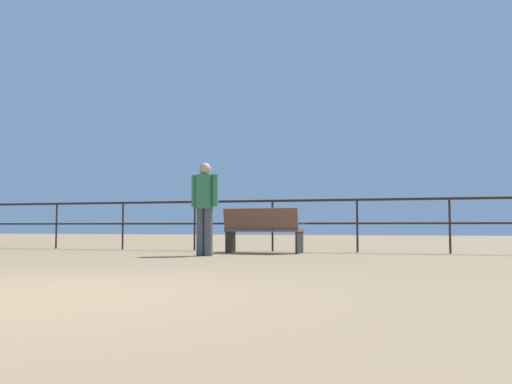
{
  "coord_description": "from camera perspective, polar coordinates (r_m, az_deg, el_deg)",
  "views": [
    {
      "loc": [
        2.8,
        -3.53,
        0.54
      ],
      "look_at": [
        -0.23,
        7.24,
        1.26
      ],
      "focal_mm": 37.54,
      "sensor_mm": 36.0,
      "label": 1
    }
  ],
  "objects": [
    {
      "name": "ground_plane",
      "position": [
        4.54,
        -22.88,
        -10.19
      ],
      "size": [
        60.0,
        60.0,
        0.0
      ],
      "primitive_type": "plane",
      "color": "#927551"
    },
    {
      "name": "pier_railing",
      "position": [
        11.62,
        1.77,
        -2.31
      ],
      "size": [
        25.45,
        0.05,
        1.12
      ],
      "color": "#301F17",
      "rests_on": "ground_plane"
    },
    {
      "name": "bench_near_left",
      "position": [
        10.83,
        0.72,
        -3.88
      ],
      "size": [
        1.6,
        0.8,
        0.91
      ],
      "color": "brown",
      "rests_on": "ground_plane"
    },
    {
      "name": "person_by_bench",
      "position": [
        9.88,
        -5.49,
        -1.09
      ],
      "size": [
        0.54,
        0.33,
        1.71
      ],
      "color": "#464A4E",
      "rests_on": "ground_plane"
    }
  ]
}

